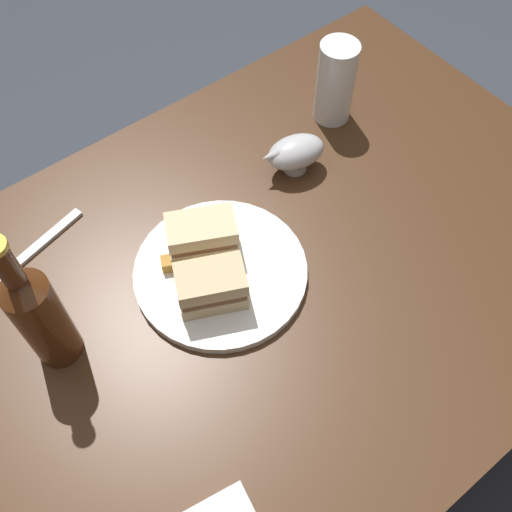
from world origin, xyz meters
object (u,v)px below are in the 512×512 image
Objects in this scene: sandwich_half_right at (211,286)px; cider_bottle at (39,314)px; plate at (221,272)px; sandwich_half_left at (202,235)px; gravy_boat at (295,153)px; fork at (39,245)px; pint_glass at (335,86)px.

cider_bottle reaches higher than sandwich_half_right.
sandwich_half_right reaches higher than plate.
sandwich_half_right reaches higher than sandwich_half_left.
plate is 0.29m from cider_bottle.
plate is at bearing -8.80° from cider_bottle.
gravy_boat is at bearing 26.24° from sandwich_half_right.
gravy_boat is 0.70× the size of fork.
pint_glass is 0.58× the size of cider_bottle.
plate is at bearing -156.70° from gravy_boat.
sandwich_half_left is at bearing 63.69° from sandwich_half_right.
fork is at bearing 122.82° from sandwich_half_right.
pint_glass is (0.38, 0.16, 0.06)m from plate.
cider_bottle reaches higher than fork.
plate is at bearing -93.70° from sandwich_half_left.
pint_glass reaches higher than fork.
sandwich_half_left is 0.10m from sandwich_half_right.
gravy_boat is 0.51m from cider_bottle.
sandwich_half_left is at bearing -54.32° from fork.
sandwich_half_right is (-0.04, -0.09, 0.00)m from sandwich_half_left.
pint_glass reaches higher than sandwich_half_right.
sandwich_half_left is 0.79× the size of pint_glass.
fork is (-0.45, 0.13, -0.04)m from gravy_boat.
fork is at bearing 164.22° from gravy_boat.
fork is at bearing 132.38° from plate.
plate is 2.20× the size of sandwich_half_left.
sandwich_half_left is 0.71× the size of fork.
sandwich_half_left is at bearing 2.28° from cider_bottle.
sandwich_half_left is 1.01× the size of gravy_boat.
pint_glass is at bearing -20.67° from fork.
cider_bottle reaches higher than gravy_boat.
fork is at bearing 140.17° from sandwich_half_left.
pint_glass is 0.60m from fork.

